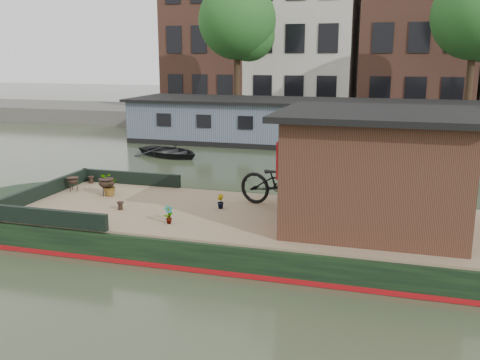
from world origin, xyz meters
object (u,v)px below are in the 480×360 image
(bicycle, at_px, (283,183))
(potted_plant_a, at_px, (169,215))
(brazier_front, at_px, (107,187))
(cabin, at_px, (376,169))
(dinghy, at_px, (169,149))
(brazier_rear, at_px, (73,184))

(bicycle, relative_size, potted_plant_a, 5.56)
(potted_plant_a, xyz_separation_m, brazier_front, (-2.49, 1.75, 0.02))
(cabin, distance_m, brazier_front, 6.78)
(potted_plant_a, bearing_deg, bicycle, 42.64)
(cabin, xyz_separation_m, brazier_front, (-6.67, 0.63, -1.01))
(dinghy, bearing_deg, brazier_front, -141.81)
(bicycle, distance_m, dinghy, 10.90)
(bicycle, bearing_deg, potted_plant_a, 147.55)
(cabin, relative_size, brazier_front, 9.14)
(cabin, height_order, bicycle, cabin)
(dinghy, bearing_deg, bicycle, -117.49)
(potted_plant_a, distance_m, brazier_front, 3.04)
(cabin, height_order, brazier_front, cabin)
(dinghy, bearing_deg, potted_plant_a, -131.70)
(bicycle, distance_m, potted_plant_a, 2.85)
(brazier_front, bearing_deg, brazier_rear, 170.29)
(cabin, bearing_deg, bicycle, 159.30)
(cabin, bearing_deg, brazier_front, 174.57)
(brazier_front, bearing_deg, dinghy, 103.64)
(cabin, distance_m, potted_plant_a, 4.45)
(cabin, xyz_separation_m, bicycle, (-2.11, 0.80, -0.63))
(brazier_front, relative_size, brazier_rear, 1.21)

